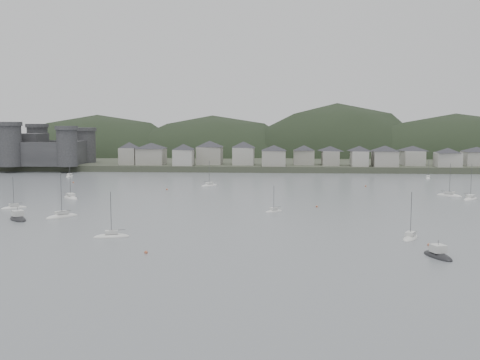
{
  "coord_description": "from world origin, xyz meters",
  "views": [
    {
      "loc": [
        12.6,
        -106.34,
        24.28
      ],
      "look_at": [
        0.0,
        75.0,
        6.0
      ],
      "focal_mm": 42.31,
      "sensor_mm": 36.0,
      "label": 1
    }
  ],
  "objects": [
    {
      "name": "forested_ridge",
      "position": [
        4.83,
        269.4,
        -11.28
      ],
      "size": [
        851.55,
        103.94,
        102.57
      ],
      "color": "black",
      "rests_on": "ground"
    },
    {
      "name": "mooring_buoys",
      "position": [
        -12.81,
        60.26,
        0.15
      ],
      "size": [
        136.3,
        122.92,
        0.7
      ],
      "color": "#B55C3C",
      "rests_on": "ground"
    },
    {
      "name": "castle",
      "position": [
        -120.0,
        179.8,
        10.96
      ],
      "size": [
        66.0,
        43.0,
        20.0
      ],
      "color": "#343537",
      "rests_on": "far_shore_land"
    },
    {
      "name": "motor_launch_near",
      "position": [
        41.6,
        -3.07,
        0.29
      ],
      "size": [
        5.23,
        8.57,
        3.93
      ],
      "rotation": [
        0.0,
        0.0,
        0.31
      ],
      "color": "black",
      "rests_on": "ground"
    },
    {
      "name": "far_shore_land",
      "position": [
        0.0,
        295.0,
        1.5
      ],
      "size": [
        900.0,
        250.0,
        3.0
      ],
      "primitive_type": "cube",
      "color": "#383D2D",
      "rests_on": "ground"
    },
    {
      "name": "waterfront_town",
      "position": [
        50.59,
        183.34,
        8.66
      ],
      "size": [
        451.48,
        28.46,
        12.92
      ],
      "color": "#9F9D91",
      "rests_on": "far_shore_land"
    },
    {
      "name": "sailboat_lead",
      "position": [
        78.2,
        146.69,
        0.19
      ],
      "size": [
        3.58,
        6.72,
        8.81
      ],
      "rotation": [
        0.0,
        0.0,
        2.89
      ],
      "color": "silver",
      "rests_on": "ground"
    },
    {
      "name": "motor_launch_far",
      "position": [
        -53.17,
        30.32,
        0.28
      ],
      "size": [
        8.26,
        8.98,
        4.13
      ],
      "rotation": [
        0.0,
        0.0,
        3.84
      ],
      "color": "black",
      "rests_on": "ground"
    },
    {
      "name": "moored_fleet",
      "position": [
        -27.54,
        45.03,
        0.18
      ],
      "size": [
        249.02,
        161.86,
        13.14
      ],
      "color": "silver",
      "rests_on": "ground"
    },
    {
      "name": "ground",
      "position": [
        0.0,
        0.0,
        0.0
      ],
      "size": [
        900.0,
        900.0,
        0.0
      ],
      "primitive_type": "plane",
      "color": "slate",
      "rests_on": "ground"
    }
  ]
}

